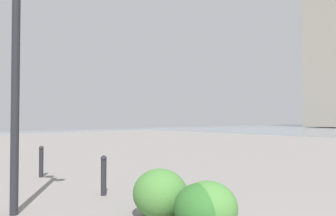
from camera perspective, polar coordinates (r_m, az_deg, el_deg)
lamppost at (r=6.66m, az=-23.88°, el=9.21°), size 0.98×0.28×4.43m
bollard_near at (r=7.70m, az=-10.61°, el=-10.76°), size 0.13×0.13×0.86m
bollard_mid at (r=10.43m, az=-20.25°, el=-8.20°), size 0.13×0.13×0.88m
shrub_low at (r=5.21m, az=5.60°, el=-16.22°), size 0.86×0.77×0.73m
shrub_round at (r=5.25m, az=6.72°, el=-15.97°), size 0.89×0.80×0.75m
shrub_wide at (r=5.90m, az=-1.31°, el=-13.99°), size 0.97×0.87×0.83m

